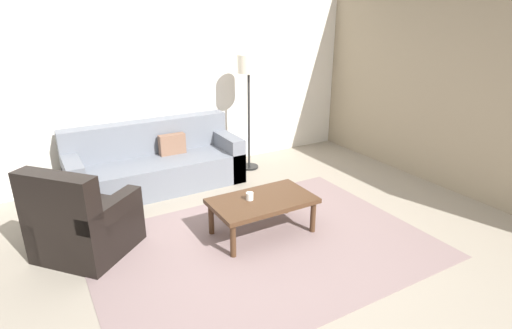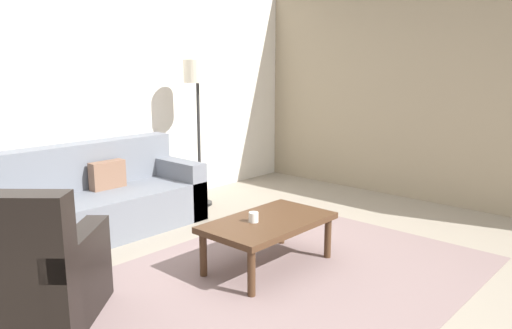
% 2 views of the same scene
% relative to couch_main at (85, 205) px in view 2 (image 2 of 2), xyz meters
% --- Properties ---
extents(ground_plane, '(8.00, 8.00, 0.00)m').
position_rel_couch_main_xyz_m(ground_plane, '(0.48, -2.11, -0.30)').
color(ground_plane, gray).
extents(rear_partition, '(6.00, 0.12, 2.80)m').
position_rel_couch_main_xyz_m(rear_partition, '(0.48, 0.49, 1.10)').
color(rear_partition, silver).
rests_on(rear_partition, ground_plane).
extents(stone_feature_panel, '(0.12, 5.20, 2.80)m').
position_rel_couch_main_xyz_m(stone_feature_panel, '(3.48, -2.11, 1.10)').
color(stone_feature_panel, gray).
rests_on(stone_feature_panel, ground_plane).
extents(area_rug, '(3.38, 2.42, 0.01)m').
position_rel_couch_main_xyz_m(area_rug, '(0.48, -2.11, -0.29)').
color(area_rug, gray).
rests_on(area_rug, ground_plane).
extents(couch_main, '(2.28, 0.88, 0.88)m').
position_rel_couch_main_xyz_m(couch_main, '(0.00, 0.00, 0.00)').
color(couch_main, slate).
rests_on(couch_main, ground_plane).
extents(armchair_leather, '(1.13, 1.13, 0.95)m').
position_rel_couch_main_xyz_m(armchair_leather, '(-1.14, -1.33, 0.01)').
color(armchair_leather, black).
rests_on(armchair_leather, ground_plane).
extents(coffee_table, '(1.10, 0.64, 0.41)m').
position_rel_couch_main_xyz_m(coffee_table, '(0.61, -1.86, 0.06)').
color(coffee_table, '#472D1C').
rests_on(coffee_table, ground_plane).
extents(cup, '(0.08, 0.08, 0.08)m').
position_rel_couch_main_xyz_m(cup, '(0.48, -1.81, 0.15)').
color(cup, white).
rests_on(cup, coffee_table).
extents(lamp_standing, '(0.32, 0.32, 1.71)m').
position_rel_couch_main_xyz_m(lamp_standing, '(1.45, -0.06, 1.11)').
color(lamp_standing, black).
rests_on(lamp_standing, ground_plane).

